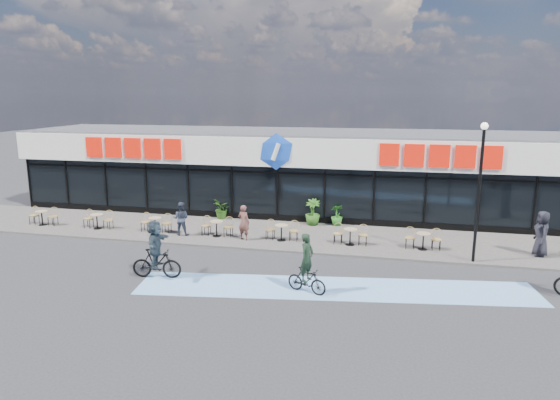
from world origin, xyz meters
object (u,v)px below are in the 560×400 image
object	(u,v)px
pedestrian_a	(542,234)
cyclist_a	(307,271)
potted_plant_mid	(313,212)
patron_left	(244,222)
potted_plant_right	(337,215)
lamp_post	(480,181)
patron_right	(181,219)
potted_plant_left	(222,209)
bistro_set_0	(43,216)

from	to	relation	value
pedestrian_a	cyclist_a	bearing A→B (deg)	-59.47
potted_plant_mid	patron_left	size ratio (longest dim) A/B	0.82
potted_plant_right	patron_left	bearing A→B (deg)	-138.32
potted_plant_mid	cyclist_a	xyz separation A→B (m)	(1.13, -8.60, 0.02)
patron_left	pedestrian_a	distance (m)	12.71
lamp_post	potted_plant_mid	distance (m)	8.74
pedestrian_a	patron_right	bearing A→B (deg)	-91.17
potted_plant_right	pedestrian_a	world-z (taller)	pedestrian_a
potted_plant_left	cyclist_a	size ratio (longest dim) A/B	0.51
patron_left	pedestrian_a	size ratio (longest dim) A/B	0.86
bistro_set_0	patron_left	bearing A→B (deg)	-1.74
potted_plant_right	potted_plant_mid	bearing A→B (deg)	-170.95
potted_plant_mid	patron_right	world-z (taller)	patron_right
pedestrian_a	cyclist_a	distance (m)	10.59
bistro_set_0	potted_plant_right	world-z (taller)	potted_plant_right
lamp_post	patron_left	world-z (taller)	lamp_post
potted_plant_left	pedestrian_a	size ratio (longest dim) A/B	0.57
potted_plant_left	pedestrian_a	world-z (taller)	pedestrian_a
potted_plant_right	cyclist_a	size ratio (longest dim) A/B	0.50
bistro_set_0	pedestrian_a	xyz separation A→B (m)	(23.54, 0.11, 0.50)
bistro_set_0	potted_plant_mid	bearing A→B (deg)	12.35
potted_plant_left	patron_left	bearing A→B (deg)	-57.10
lamp_post	cyclist_a	world-z (taller)	lamp_post
lamp_post	pedestrian_a	world-z (taller)	lamp_post
bistro_set_0	patron_right	world-z (taller)	patron_right
potted_plant_mid	pedestrian_a	world-z (taller)	pedestrian_a
potted_plant_mid	patron_left	world-z (taller)	patron_left
bistro_set_0	pedestrian_a	size ratio (longest dim) A/B	0.81
potted_plant_left	pedestrian_a	xyz separation A→B (m)	(14.99, -3.10, 0.41)
bistro_set_0	potted_plant_mid	world-z (taller)	potted_plant_mid
lamp_post	patron_right	distance (m)	13.31
lamp_post	potted_plant_right	size ratio (longest dim) A/B	5.22
lamp_post	bistro_set_0	world-z (taller)	lamp_post
lamp_post	potted_plant_mid	size ratio (longest dim) A/B	4.13
cyclist_a	patron_right	bearing A→B (deg)	142.12
potted_plant_left	patron_left	size ratio (longest dim) A/B	0.66
patron_right	pedestrian_a	distance (m)	15.86
potted_plant_left	potted_plant_mid	size ratio (longest dim) A/B	0.80
potted_plant_left	patron_left	world-z (taller)	patron_left
patron_right	potted_plant_left	bearing A→B (deg)	-111.26
potted_plant_left	potted_plant_mid	bearing A→B (deg)	-2.79
pedestrian_a	patron_left	bearing A→B (deg)	-90.40
pedestrian_a	cyclist_a	xyz separation A→B (m)	(-8.89, -5.75, -0.26)
patron_right	pedestrian_a	size ratio (longest dim) A/B	0.84
patron_right	cyclist_a	size ratio (longest dim) A/B	0.76
bistro_set_0	patron_right	size ratio (longest dim) A/B	0.96
bistro_set_0	potted_plant_right	bearing A→B (deg)	12.08
bistro_set_0	lamp_post	bearing A→B (deg)	-3.44
lamp_post	patron_left	distance (m)	10.23
bistro_set_0	pedestrian_a	bearing A→B (deg)	0.26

